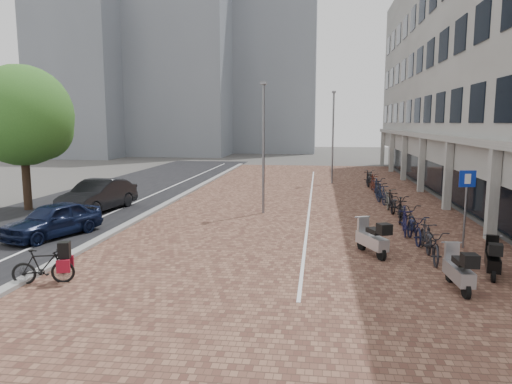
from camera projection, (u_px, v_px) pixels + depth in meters
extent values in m
plane|color=#474442|center=(230.00, 263.00, 14.32)|extent=(140.00, 140.00, 0.00)
cube|color=brown|center=(307.00, 200.00, 25.83)|extent=(14.50, 42.00, 0.04)
cube|color=black|center=(115.00, 196.00, 27.26)|extent=(8.00, 50.00, 0.03)
cube|color=gray|center=(181.00, 196.00, 26.75)|extent=(0.35, 42.00, 0.14)
cube|color=white|center=(149.00, 197.00, 27.00)|extent=(0.12, 44.00, 0.00)
cube|color=white|center=(310.00, 200.00, 25.80)|extent=(0.10, 30.00, 0.00)
cube|color=#ABABA6|center=(503.00, 47.00, 27.08)|extent=(8.00, 40.00, 13.00)
cube|color=black|center=(435.00, 165.00, 28.52)|extent=(0.15, 38.00, 3.20)
cube|color=#ABABA6|center=(433.00, 135.00, 28.29)|extent=(1.60, 38.00, 0.30)
cube|color=#ABABA6|center=(493.00, 194.00, 16.85)|extent=(0.35, 0.35, 3.40)
cube|color=#ABABA6|center=(448.00, 175.00, 22.74)|extent=(0.35, 0.35, 3.40)
cube|color=#ABABA6|center=(422.00, 164.00, 28.62)|extent=(0.35, 0.35, 3.40)
cube|color=#ABABA6|center=(404.00, 157.00, 34.51)|extent=(0.35, 0.35, 3.40)
cube|color=#ABABA6|center=(392.00, 152.00, 40.39)|extent=(0.35, 0.35, 3.40)
cube|color=#ABABA6|center=(383.00, 148.00, 46.27)|extent=(0.35, 0.35, 3.40)
cube|color=gray|center=(176.00, 31.00, 61.15)|extent=(14.00, 12.00, 32.00)
cube|color=gray|center=(274.00, 60.00, 66.89)|extent=(12.00, 10.00, 26.00)
cube|color=gray|center=(83.00, 74.00, 57.44)|extent=(10.00, 10.00, 20.00)
imported|color=black|center=(53.00, 220.00, 17.48)|extent=(2.77, 4.09, 1.29)
imported|color=black|center=(98.00, 196.00, 22.53)|extent=(2.26, 4.79, 1.52)
imported|color=black|center=(43.00, 267.00, 12.38)|extent=(1.64, 0.88, 0.95)
cube|color=black|center=(42.00, 251.00, 12.32)|extent=(0.35, 0.34, 0.43)
cube|color=maroon|center=(35.00, 265.00, 12.40)|extent=(0.35, 0.19, 0.33)
cube|color=maroon|center=(51.00, 265.00, 12.34)|extent=(0.35, 0.19, 0.33)
cylinder|color=slate|center=(465.00, 213.00, 15.80)|extent=(0.07, 0.07, 2.43)
cube|color=#0D29A9|center=(468.00, 179.00, 15.60)|extent=(0.55, 0.12, 0.55)
cylinder|color=slate|center=(263.00, 150.00, 21.64)|extent=(0.12, 0.12, 5.96)
cylinder|color=slate|center=(333.00, 139.00, 32.37)|extent=(0.12, 0.12, 6.26)
cylinder|color=#382619|center=(26.00, 179.00, 22.80)|extent=(0.39, 0.39, 3.03)
sphere|color=#326422|center=(22.00, 116.00, 22.36)|extent=(4.76, 4.76, 4.76)
sphere|color=#326422|center=(41.00, 129.00, 23.02)|extent=(3.03, 3.03, 3.03)
imported|color=black|center=(433.00, 245.00, 14.43)|extent=(0.79, 2.01, 1.04)
imported|color=black|center=(426.00, 236.00, 15.55)|extent=(0.53, 1.76, 1.05)
imported|color=black|center=(415.00, 228.00, 16.70)|extent=(0.76, 2.00, 1.04)
imported|color=#151438|center=(405.00, 221.00, 17.85)|extent=(0.68, 1.79, 1.05)
imported|color=black|center=(407.00, 216.00, 18.94)|extent=(0.92, 2.04, 1.04)
imported|color=black|center=(400.00, 210.00, 20.08)|extent=(0.78, 1.81, 1.05)
imported|color=black|center=(397.00, 206.00, 21.20)|extent=(0.91, 2.04, 1.04)
imported|color=black|center=(390.00, 201.00, 22.34)|extent=(0.50, 1.75, 1.05)
imported|color=#5B5953|center=(388.00, 198.00, 23.47)|extent=(0.83, 2.02, 1.04)
imported|color=#121A33|center=(381.00, 194.00, 24.61)|extent=(0.73, 1.80, 1.05)
imported|color=black|center=(379.00, 191.00, 25.74)|extent=(0.71, 1.98, 1.04)
imported|color=#121A33|center=(376.00, 188.00, 26.87)|extent=(0.61, 1.78, 1.05)
imported|color=black|center=(378.00, 186.00, 27.97)|extent=(0.73, 1.99, 1.04)
imported|color=#522015|center=(373.00, 183.00, 29.11)|extent=(0.54, 1.76, 1.05)
imported|color=black|center=(371.00, 181.00, 30.24)|extent=(0.92, 2.04, 1.04)
imported|color=black|center=(368.00, 179.00, 31.38)|extent=(0.57, 1.77, 1.05)
imported|color=#54514C|center=(370.00, 177.00, 32.47)|extent=(1.10, 2.07, 1.04)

